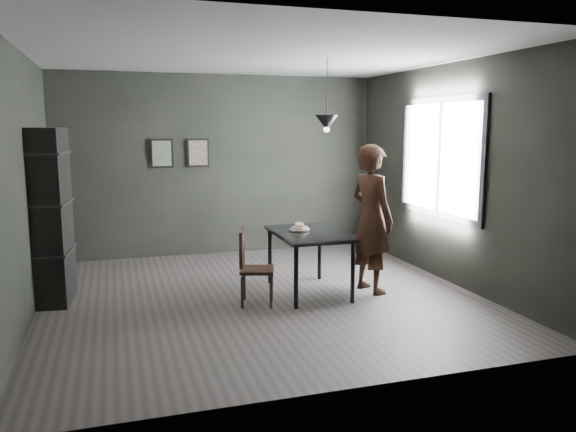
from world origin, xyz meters
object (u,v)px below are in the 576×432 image
object	(u,v)px
white_plate	(299,230)
shelf_unit	(50,217)
pendant_lamp	(327,122)
cafe_table	(309,238)
woman	(372,219)
wood_chair	(250,262)

from	to	relation	value
white_plate	shelf_unit	world-z (taller)	shelf_unit
white_plate	pendant_lamp	xyz separation A→B (m)	(0.33, -0.03, 1.29)
cafe_table	woman	world-z (taller)	woman
cafe_table	woman	distance (m)	0.79
wood_chair	pendant_lamp	xyz separation A→B (m)	(1.03, 0.33, 1.56)
white_plate	shelf_unit	bearing A→B (deg)	172.18
cafe_table	wood_chair	size ratio (longest dim) A/B	1.39
wood_chair	pendant_lamp	size ratio (longest dim) A/B	1.00
woman	shelf_unit	bearing A→B (deg)	65.08
wood_chair	pendant_lamp	world-z (taller)	pendant_lamp
woman	shelf_unit	world-z (taller)	shelf_unit
pendant_lamp	white_plate	bearing A→B (deg)	175.05
white_plate	cafe_table	bearing A→B (deg)	-58.33
woman	shelf_unit	distance (m)	3.73
white_plate	pendant_lamp	world-z (taller)	pendant_lamp
white_plate	wood_chair	world-z (taller)	wood_chair
wood_chair	shelf_unit	xyz separation A→B (m)	(-2.14, 0.75, 0.51)
cafe_table	wood_chair	xyz separation A→B (m)	(-0.78, -0.23, -0.18)
cafe_table	pendant_lamp	world-z (taller)	pendant_lamp
cafe_table	white_plate	xyz separation A→B (m)	(-0.08, 0.13, 0.08)
woman	wood_chair	bearing A→B (deg)	78.08
white_plate	woman	size ratio (longest dim) A/B	0.13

